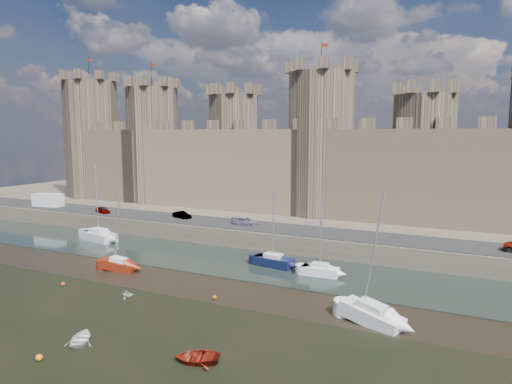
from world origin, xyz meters
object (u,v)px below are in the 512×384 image
sailboat_0 (99,235)px  sailboat_1 (273,260)px  car_0 (103,210)px  sailboat_5 (372,314)px  sailboat_2 (320,270)px  car_2 (245,221)px  sailboat_4 (119,264)px  van (48,200)px  car_1 (182,215)px

sailboat_0 → sailboat_1: 28.59m
car_0 → sailboat_5: 52.53m
sailboat_1 → sailboat_2: bearing=-0.9°
car_2 → sailboat_0: 21.88m
car_2 → sailboat_1: bearing=-140.8°
sailboat_4 → sailboat_5: size_ratio=0.85×
van → sailboat_5: size_ratio=0.48×
car_1 → sailboat_4: (4.34, -19.10, -2.35)m
car_0 → car_1: (14.69, 1.79, 0.02)m
van → sailboat_0: 22.08m
sailboat_0 → sailboat_1: size_ratio=1.16×
sailboat_1 → sailboat_4: (-15.68, -9.10, -0.05)m
car_1 → sailboat_1: bearing=-98.9°
car_1 → van: van is taller
sailboat_1 → sailboat_2: sailboat_1 is taller
van → car_1: bearing=-5.9°
sailboat_5 → sailboat_1: bearing=159.5°
car_2 → van: size_ratio=0.71×
car_0 → sailboat_4: bearing=-112.9°
van → sailboat_1: bearing=-18.2°
car_1 → sailboat_0: 12.71m
sailboat_0 → sailboat_5: sailboat_5 is taller
sailboat_0 → car_1: bearing=57.1°
sailboat_0 → sailboat_2: sailboat_0 is taller
car_1 → van: size_ratio=0.64×
van → sailboat_0: size_ratio=0.49×
car_1 → sailboat_2: bearing=-95.2°
sailboat_0 → sailboat_5: (42.52, -12.33, -0.05)m
car_0 → sailboat_1: sailboat_1 is taller
sailboat_4 → car_1: bearing=94.0°
car_1 → sailboat_4: 19.73m
car_0 → sailboat_5: size_ratio=0.29×
car_0 → sailboat_4: size_ratio=0.33×
van → sailboat_0: bearing=-29.9°
sailboat_4 → sailboat_5: bearing=-13.4°
car_2 → sailboat_2: (14.83, -10.75, -2.32)m
car_0 → sailboat_0: bearing=-120.7°
van → sailboat_4: size_ratio=0.56×
car_1 → sailboat_2: size_ratio=0.39×
car_2 → sailboat_0: size_ratio=0.35×
sailboat_2 → sailboat_4: bearing=-160.9°
car_0 → sailboat_0: (6.13, -7.35, -2.20)m
car_2 → sailboat_1: sailboat_1 is taller
sailboat_2 → sailboat_1: bearing=169.3°
van → sailboat_0: sailboat_0 is taller
sailboat_4 → sailboat_1: bearing=21.3°
sailboat_2 → sailboat_4: sailboat_4 is taller
car_2 → sailboat_4: size_ratio=0.40×
sailboat_0 → sailboat_2: (34.71, -1.88, -0.11)m
sailboat_2 → car_1: bearing=155.9°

